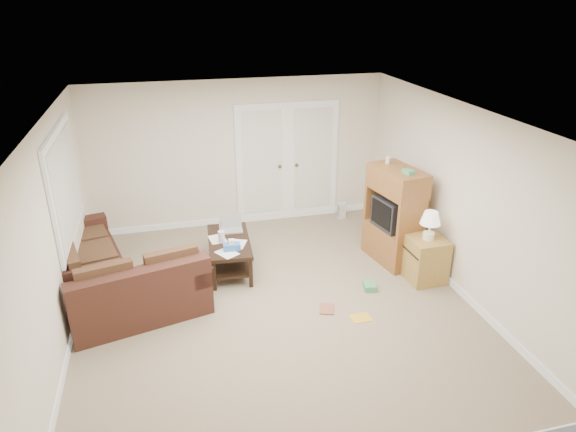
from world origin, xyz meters
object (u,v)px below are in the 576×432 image
object	(u,v)px
tv_armoire	(394,215)
side_cabinet	(426,256)
sectional_sofa	(109,276)
coffee_table	(230,253)

from	to	relation	value
tv_armoire	side_cabinet	size ratio (longest dim) A/B	1.49
sectional_sofa	coffee_table	world-z (taller)	coffee_table
sectional_sofa	side_cabinet	size ratio (longest dim) A/B	2.57
sectional_sofa	side_cabinet	bearing A→B (deg)	-22.15
sectional_sofa	side_cabinet	distance (m)	4.34
tv_armoire	side_cabinet	distance (m)	0.79
sectional_sofa	coffee_table	distance (m)	1.70
coffee_table	side_cabinet	xyz separation A→B (m)	(2.63, -0.99, 0.12)
coffee_table	tv_armoire	world-z (taller)	tv_armoire
tv_armoire	side_cabinet	bearing A→B (deg)	-83.85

